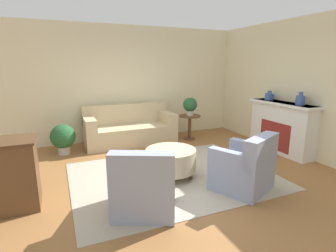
{
  "coord_description": "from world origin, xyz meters",
  "views": [
    {
      "loc": [
        -1.72,
        -3.81,
        1.86
      ],
      "look_at": [
        0.15,
        0.55,
        0.75
      ],
      "focal_mm": 28.0,
      "sensor_mm": 36.0,
      "label": 1
    }
  ],
  "objects_px": {
    "side_table": "(190,123)",
    "vase_mantel_near": "(269,96)",
    "potted_plant_on_side_table": "(190,105)",
    "armchair_right": "(245,168)",
    "armchair_left": "(145,187)",
    "vase_mantel_far": "(300,100)",
    "potted_plant_floor": "(63,137)",
    "couch": "(130,129)",
    "ottoman_table": "(171,159)"
  },
  "relations": [
    {
      "from": "armchair_right",
      "to": "potted_plant_on_side_table",
      "type": "xyz_separation_m",
      "value": [
        0.55,
        2.81,
        0.53
      ]
    },
    {
      "from": "side_table",
      "to": "vase_mantel_near",
      "type": "distance_m",
      "value": 1.98
    },
    {
      "from": "vase_mantel_far",
      "to": "armchair_left",
      "type": "bearing_deg",
      "value": -168.0
    },
    {
      "from": "ottoman_table",
      "to": "potted_plant_floor",
      "type": "bearing_deg",
      "value": 129.45
    },
    {
      "from": "couch",
      "to": "armchair_right",
      "type": "xyz_separation_m",
      "value": [
        0.94,
        -3.09,
        0.01
      ]
    },
    {
      "from": "armchair_right",
      "to": "side_table",
      "type": "distance_m",
      "value": 2.87
    },
    {
      "from": "vase_mantel_far",
      "to": "potted_plant_on_side_table",
      "type": "distance_m",
      "value": 2.49
    },
    {
      "from": "ottoman_table",
      "to": "potted_plant_floor",
      "type": "xyz_separation_m",
      "value": [
        -1.62,
        1.97,
        0.06
      ]
    },
    {
      "from": "vase_mantel_far",
      "to": "potted_plant_on_side_table",
      "type": "bearing_deg",
      "value": 122.55
    },
    {
      "from": "vase_mantel_near",
      "to": "potted_plant_on_side_table",
      "type": "height_order",
      "value": "vase_mantel_near"
    },
    {
      "from": "couch",
      "to": "potted_plant_floor",
      "type": "height_order",
      "value": "couch"
    },
    {
      "from": "armchair_right",
      "to": "vase_mantel_far",
      "type": "height_order",
      "value": "vase_mantel_far"
    },
    {
      "from": "potted_plant_floor",
      "to": "vase_mantel_near",
      "type": "bearing_deg",
      "value": -16.7
    },
    {
      "from": "vase_mantel_far",
      "to": "vase_mantel_near",
      "type": "bearing_deg",
      "value": 90.0
    },
    {
      "from": "vase_mantel_near",
      "to": "potted_plant_floor",
      "type": "xyz_separation_m",
      "value": [
        -4.33,
        1.3,
        -0.81
      ]
    },
    {
      "from": "armchair_left",
      "to": "armchair_right",
      "type": "xyz_separation_m",
      "value": [
        1.58,
        0.0,
        0.0
      ]
    },
    {
      "from": "armchair_left",
      "to": "vase_mantel_far",
      "type": "distance_m",
      "value": 3.64
    },
    {
      "from": "armchair_left",
      "to": "side_table",
      "type": "relative_size",
      "value": 1.63
    },
    {
      "from": "vase_mantel_far",
      "to": "potted_plant_on_side_table",
      "type": "xyz_separation_m",
      "value": [
        -1.33,
        2.08,
        -0.32
      ]
    },
    {
      "from": "armchair_right",
      "to": "potted_plant_floor",
      "type": "bearing_deg",
      "value": 130.67
    },
    {
      "from": "armchair_left",
      "to": "potted_plant_on_side_table",
      "type": "bearing_deg",
      "value": 52.82
    },
    {
      "from": "couch",
      "to": "vase_mantel_near",
      "type": "height_order",
      "value": "vase_mantel_near"
    },
    {
      "from": "side_table",
      "to": "potted_plant_on_side_table",
      "type": "relative_size",
      "value": 1.38
    },
    {
      "from": "ottoman_table",
      "to": "vase_mantel_far",
      "type": "distance_m",
      "value": 2.85
    },
    {
      "from": "armchair_right",
      "to": "potted_plant_floor",
      "type": "height_order",
      "value": "armchair_right"
    },
    {
      "from": "armchair_left",
      "to": "potted_plant_floor",
      "type": "distance_m",
      "value": 2.98
    },
    {
      "from": "side_table",
      "to": "armchair_right",
      "type": "bearing_deg",
      "value": -101.06
    },
    {
      "from": "side_table",
      "to": "vase_mantel_far",
      "type": "distance_m",
      "value": 2.58
    },
    {
      "from": "potted_plant_on_side_table",
      "to": "side_table",
      "type": "bearing_deg",
      "value": 90.0
    },
    {
      "from": "side_table",
      "to": "potted_plant_floor",
      "type": "distance_m",
      "value": 3.0
    },
    {
      "from": "vase_mantel_far",
      "to": "ottoman_table",
      "type": "bearing_deg",
      "value": 176.91
    },
    {
      "from": "armchair_right",
      "to": "vase_mantel_near",
      "type": "distance_m",
      "value": 2.57
    },
    {
      "from": "vase_mantel_far",
      "to": "potted_plant_floor",
      "type": "xyz_separation_m",
      "value": [
        -4.33,
        2.12,
        -0.83
      ]
    },
    {
      "from": "side_table",
      "to": "couch",
      "type": "bearing_deg",
      "value": 169.33
    },
    {
      "from": "potted_plant_on_side_table",
      "to": "potted_plant_floor",
      "type": "height_order",
      "value": "potted_plant_on_side_table"
    },
    {
      "from": "ottoman_table",
      "to": "vase_mantel_far",
      "type": "bearing_deg",
      "value": -3.09
    },
    {
      "from": "armchair_left",
      "to": "ottoman_table",
      "type": "xyz_separation_m",
      "value": [
        0.75,
        0.88,
        -0.04
      ]
    },
    {
      "from": "couch",
      "to": "potted_plant_floor",
      "type": "xyz_separation_m",
      "value": [
        -1.52,
        -0.24,
        0.03
      ]
    },
    {
      "from": "side_table",
      "to": "vase_mantel_near",
      "type": "relative_size",
      "value": 2.98
    },
    {
      "from": "vase_mantel_far",
      "to": "potted_plant_floor",
      "type": "height_order",
      "value": "vase_mantel_far"
    },
    {
      "from": "couch",
      "to": "armchair_right",
      "type": "bearing_deg",
      "value": -73.14
    },
    {
      "from": "couch",
      "to": "ottoman_table",
      "type": "relative_size",
      "value": 2.51
    },
    {
      "from": "couch",
      "to": "armchair_left",
      "type": "bearing_deg",
      "value": -101.8
    },
    {
      "from": "vase_mantel_near",
      "to": "potted_plant_on_side_table",
      "type": "bearing_deg",
      "value": 136.52
    },
    {
      "from": "side_table",
      "to": "potted_plant_on_side_table",
      "type": "distance_m",
      "value": 0.45
    },
    {
      "from": "side_table",
      "to": "potted_plant_on_side_table",
      "type": "bearing_deg",
      "value": -90.0
    },
    {
      "from": "vase_mantel_near",
      "to": "armchair_left",
      "type": "bearing_deg",
      "value": -155.79
    },
    {
      "from": "vase_mantel_far",
      "to": "potted_plant_on_side_table",
      "type": "height_order",
      "value": "vase_mantel_far"
    },
    {
      "from": "armchair_left",
      "to": "potted_plant_floor",
      "type": "relative_size",
      "value": 1.57
    },
    {
      "from": "ottoman_table",
      "to": "vase_mantel_near",
      "type": "relative_size",
      "value": 4.08
    }
  ]
}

